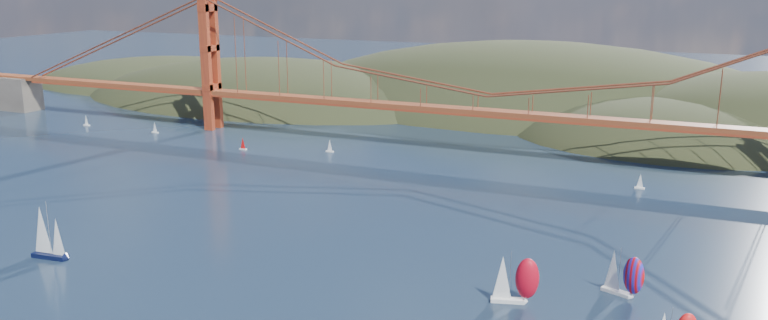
{
  "coord_description": "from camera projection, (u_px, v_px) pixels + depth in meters",
  "views": [
    {
      "loc": [
        71.34,
        -77.08,
        63.92
      ],
      "look_at": [
        -1.68,
        90.0,
        18.53
      ],
      "focal_mm": 35.0,
      "sensor_mm": 36.0,
      "label": 1
    }
  ],
  "objects": [
    {
      "name": "sloop_navy",
      "position": [
        46.0,
        233.0,
        171.91
      ],
      "size": [
        9.06,
        5.39,
        13.8
      ],
      "rotation": [
        0.0,
        0.0,
        0.1
      ],
      "color": "black",
      "rests_on": "ground"
    },
    {
      "name": "racer_0",
      "position": [
        514.0,
        279.0,
        148.59
      ],
      "size": [
        9.67,
        5.65,
        10.84
      ],
      "rotation": [
        0.0,
        0.0,
        0.27
      ],
      "color": "silver",
      "rests_on": "ground"
    },
    {
      "name": "racer_rwb",
      "position": [
        623.0,
        273.0,
        152.16
      ],
      "size": [
        9.07,
        6.06,
        10.14
      ],
      "rotation": [
        0.0,
        0.0,
        -0.38
      ],
      "color": "silver",
      "rests_on": "ground"
    },
    {
      "name": "bridge",
      "position": [
        485.0,
        66.0,
        264.64
      ],
      "size": [
        552.0,
        12.0,
        55.0
      ],
      "color": "brown",
      "rests_on": "ground"
    },
    {
      "name": "distant_boat_3",
      "position": [
        330.0,
        146.0,
        275.8
      ],
      "size": [
        3.0,
        2.0,
        4.7
      ],
      "color": "silver",
      "rests_on": "ground"
    },
    {
      "name": "distant_boat_2",
      "position": [
        243.0,
        143.0,
        279.47
      ],
      "size": [
        3.0,
        2.0,
        4.7
      ],
      "color": "silver",
      "rests_on": "ground"
    },
    {
      "name": "distant_boat_0",
      "position": [
        86.0,
        120.0,
        323.73
      ],
      "size": [
        3.0,
        2.0,
        4.7
      ],
      "color": "silver",
      "rests_on": "ground"
    },
    {
      "name": "distant_boat_8",
      "position": [
        640.0,
        181.0,
        228.4
      ],
      "size": [
        3.0,
        2.0,
        4.7
      ],
      "color": "silver",
      "rests_on": "ground"
    },
    {
      "name": "headlands",
      "position": [
        640.0,
        145.0,
        344.69
      ],
      "size": [
        725.0,
        225.0,
        96.0
      ],
      "color": "black",
      "rests_on": "ground"
    },
    {
      "name": "distant_boat_1",
      "position": [
        155.0,
        127.0,
        309.05
      ],
      "size": [
        3.0,
        2.0,
        4.7
      ],
      "color": "silver",
      "rests_on": "ground"
    }
  ]
}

